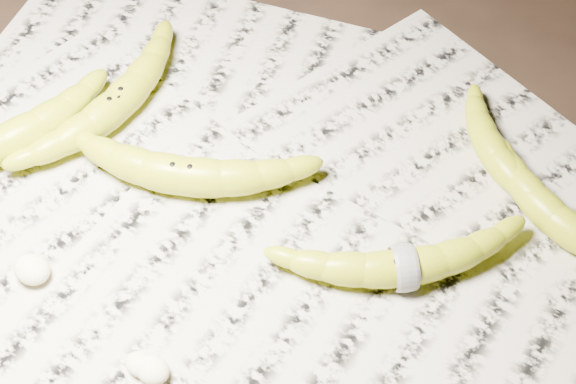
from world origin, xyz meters
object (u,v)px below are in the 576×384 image
Objects in this scene: banana_taped at (404,266)px; banana_upper_b at (556,217)px; banana_upper_a at (498,156)px; banana_center at (183,173)px; banana_left_a at (116,102)px; banana_left_b at (6,140)px.

banana_taped is 0.16m from banana_upper_b.
banana_upper_b reaches higher than banana_upper_a.
banana_upper_b is at bearing 1.25° from banana_center.
banana_taped is 1.25× the size of banana_upper_b.
banana_upper_a is (0.37, 0.17, -0.00)m from banana_left_a.
banana_center reaches higher than banana_upper_b.
banana_taped is at bearing -107.85° from banana_upper_b.
banana_left_a is 0.47m from banana_upper_b.
banana_left_b is 0.95× the size of banana_center.
banana_left_a is at bearing 138.64° from banana_center.
banana_left_a is 0.12m from banana_left_b.
banana_left_b is (-0.06, -0.11, 0.00)m from banana_left_a.
banana_upper_b is (0.33, 0.17, -0.00)m from banana_center.
banana_taped is (0.41, 0.11, -0.00)m from banana_left_b.
banana_upper_a is at bearing 172.01° from banana_upper_b.
banana_upper_b is (0.08, -0.04, 0.00)m from banana_upper_a.
banana_left_a reaches higher than banana_upper_a.
banana_left_b is 0.51m from banana_upper_a.
banana_left_a is 0.99× the size of banana_center.
banana_upper_a is (0.25, 0.21, -0.00)m from banana_center.
banana_left_a is at bearing -6.15° from banana_left_b.
banana_left_b reaches higher than banana_upper_b.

